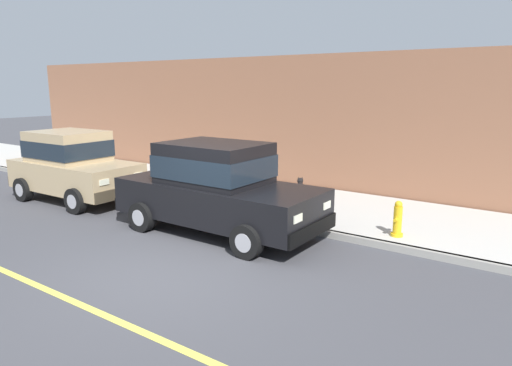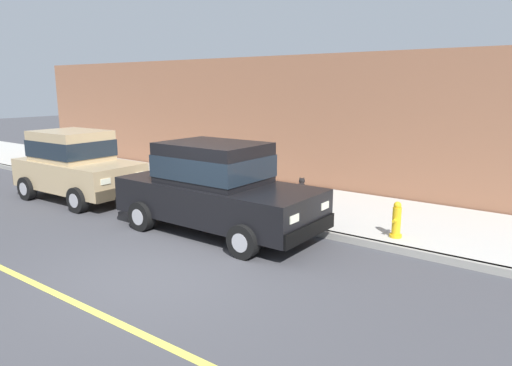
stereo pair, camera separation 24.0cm
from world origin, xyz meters
TOP-DOWN VIEW (x-y plane):
  - ground_plane at (0.00, 0.00)m, footprint 80.00×80.00m
  - curb at (3.20, 0.00)m, footprint 0.16×64.00m
  - sidewalk at (5.00, 0.00)m, footprint 3.60×64.00m
  - lane_centre_line at (-1.60, 0.00)m, footprint 0.12×57.60m
  - car_black_sedan at (2.15, 0.71)m, footprint 2.04×4.60m
  - car_tan_hatchback at (2.09, 5.74)m, footprint 2.03×3.84m
  - dog_black at (5.54, 0.62)m, footprint 0.68×0.44m
  - fire_hydrant at (3.65, -2.67)m, footprint 0.34×0.24m
  - building_facade at (7.10, 4.42)m, footprint 0.50×20.00m

SIDE VIEW (x-z plane):
  - ground_plane at x=0.00m, z-range 0.00..0.00m
  - lane_centre_line at x=-1.60m, z-range 0.00..0.01m
  - curb at x=3.20m, z-range 0.00..0.14m
  - sidewalk at x=5.00m, z-range 0.00..0.14m
  - dog_black at x=5.54m, z-range 0.18..0.67m
  - fire_hydrant at x=3.65m, z-range 0.11..0.84m
  - car_tan_hatchback at x=2.09m, z-range 0.04..1.92m
  - car_black_sedan at x=2.15m, z-range 0.02..1.94m
  - building_facade at x=7.10m, z-range 0.00..3.96m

